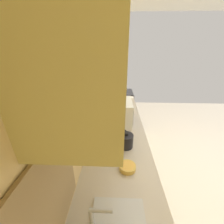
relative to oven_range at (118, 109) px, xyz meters
The scene contains 9 objects.
ground_plane 1.89m from the oven_range, 143.00° to the right, with size 6.37×6.37×0.00m, color gray.
wall_back 1.74m from the oven_range, 164.80° to the left, with size 4.10×0.12×2.62m, color #E0BD7B.
counter_run 1.87m from the oven_range, behind, with size 3.16×0.67×0.90m.
upper_cabinets 2.33m from the oven_range, behind, with size 2.06×0.32×0.64m.
window_back_wall 2.92m from the oven_range, behind, with size 0.50×0.02×0.52m.
oven_range is the anchor object (origin of this frame).
microwave 1.59m from the oven_range, behind, with size 0.46×0.41×0.32m.
bowl 2.36m from the oven_range, behind, with size 0.14×0.14×0.04m.
kettle 2.07m from the oven_range, behind, with size 0.21×0.15×0.17m.
Camera 1 is at (-1.74, 1.14, 1.85)m, focal length 22.10 mm.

